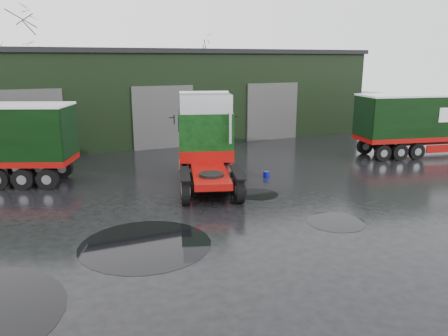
# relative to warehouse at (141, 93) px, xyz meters

# --- Properties ---
(ground) EXTENTS (100.00, 100.00, 0.00)m
(ground) POSITION_rel_warehouse_xyz_m (-2.00, -20.00, -3.16)
(ground) COLOR black
(warehouse) EXTENTS (32.40, 12.40, 6.30)m
(warehouse) POSITION_rel_warehouse_xyz_m (0.00, 0.00, 0.00)
(warehouse) COLOR black
(warehouse) RESTS_ON ground
(hero_tractor) EXTENTS (4.69, 7.17, 4.12)m
(hero_tractor) POSITION_rel_warehouse_xyz_m (-0.73, -15.50, -1.10)
(hero_tractor) COLOR black
(hero_tractor) RESTS_ON ground
(lorry_right) EXTENTS (14.25, 5.23, 3.69)m
(lorry_right) POSITION_rel_warehouse_xyz_m (14.95, -14.63, -1.31)
(lorry_right) COLOR silver
(lorry_right) RESTS_ON ground
(wash_bucket) EXTENTS (0.38, 0.38, 0.28)m
(wash_bucket) POSITION_rel_warehouse_xyz_m (2.52, -15.04, -3.02)
(wash_bucket) COLOR #060795
(wash_bucket) RESTS_ON ground
(tree_back_a) EXTENTS (4.40, 4.40, 9.50)m
(tree_back_a) POSITION_rel_warehouse_xyz_m (-8.00, 10.00, 1.59)
(tree_back_a) COLOR black
(tree_back_a) RESTS_ON ground
(tree_back_b) EXTENTS (4.40, 4.40, 7.50)m
(tree_back_b) POSITION_rel_warehouse_xyz_m (8.00, 10.00, 0.59)
(tree_back_b) COLOR black
(tree_back_b) RESTS_ON ground
(puddle_0) EXTENTS (4.13, 4.13, 0.01)m
(puddle_0) POSITION_rel_warehouse_xyz_m (-4.89, -20.54, -3.15)
(puddle_0) COLOR black
(puddle_0) RESTS_ON ground
(puddle_1) EXTENTS (1.73, 1.73, 0.01)m
(puddle_1) POSITION_rel_warehouse_xyz_m (0.82, -17.33, -3.15)
(puddle_1) COLOR black
(puddle_1) RESTS_ON ground
(puddle_3) EXTENTS (2.08, 2.08, 0.01)m
(puddle_3) POSITION_rel_warehouse_xyz_m (1.81, -21.35, -3.15)
(puddle_3) COLOR black
(puddle_3) RESTS_ON ground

